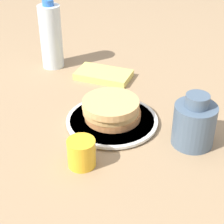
{
  "coord_description": "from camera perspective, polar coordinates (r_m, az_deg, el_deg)",
  "views": [
    {
      "loc": [
        -0.05,
        -0.74,
        0.53
      ],
      "look_at": [
        0.02,
        0.03,
        0.03
      ],
      "focal_mm": 60.0,
      "sensor_mm": 36.0,
      "label": 1
    }
  ],
  "objects": [
    {
      "name": "ground_plane",
      "position": [
        0.91,
        -1.0,
        -2.73
      ],
      "size": [
        4.0,
        4.0,
        0.0
      ],
      "primitive_type": "plane",
      "color": "#9E7F5B"
    },
    {
      "name": "water_bottle_near",
      "position": [
        1.19,
        -9.28,
        11.32
      ],
      "size": [
        0.07,
        0.07,
        0.21
      ],
      "color": "silver",
      "rests_on": "ground_plane"
    },
    {
      "name": "napkin",
      "position": [
        1.13,
        -1.29,
        5.68
      ],
      "size": [
        0.19,
        0.15,
        0.02
      ],
      "color": "#E5D166",
      "rests_on": "ground_plane"
    },
    {
      "name": "juice_glass",
      "position": [
        0.79,
        -4.67,
        -6.22
      ],
      "size": [
        0.06,
        0.06,
        0.06
      ],
      "color": "yellow",
      "rests_on": "ground_plane"
    },
    {
      "name": "pancake_stack",
      "position": [
        0.91,
        -0.09,
        0.45
      ],
      "size": [
        0.14,
        0.14,
        0.05
      ],
      "color": "#BD7945",
      "rests_on": "plate"
    },
    {
      "name": "plate",
      "position": [
        0.93,
        -0.0,
        -1.35
      ],
      "size": [
        0.23,
        0.23,
        0.01
      ],
      "color": "silver",
      "rests_on": "ground_plane"
    },
    {
      "name": "cream_jug",
      "position": [
        0.85,
        12.41,
        -1.67
      ],
      "size": [
        0.1,
        0.1,
        0.13
      ],
      "color": "#4C6075",
      "rests_on": "ground_plane"
    }
  ]
}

